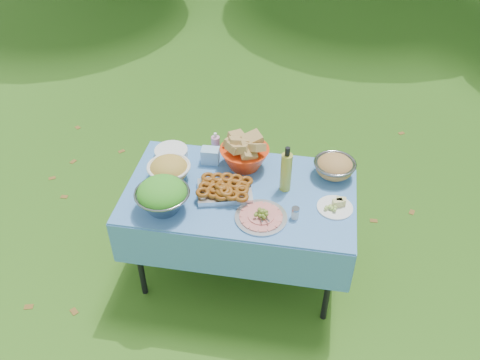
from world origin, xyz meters
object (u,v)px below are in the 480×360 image
salad_bowl (162,196)px  oil_bottle (286,169)px  plate_stack (171,153)px  picnic_table (240,232)px  pasta_bowl_steel (335,166)px  charcuterie_platter (261,214)px  bread_bowl (245,153)px

salad_bowl → oil_bottle: 0.78m
salad_bowl → oil_bottle: bearing=23.9°
salad_bowl → plate_stack: bearing=100.7°
picnic_table → plate_stack: size_ratio=6.38×
pasta_bowl_steel → charcuterie_platter: size_ratio=0.85×
salad_bowl → plate_stack: 0.55m
picnic_table → salad_bowl: size_ratio=4.44×
charcuterie_platter → oil_bottle: bearing=69.0°
charcuterie_platter → bread_bowl: bearing=110.3°
plate_stack → charcuterie_platter: size_ratio=0.72×
picnic_table → oil_bottle: (0.28, 0.06, 0.54)m
bread_bowl → oil_bottle: oil_bottle is taller
salad_bowl → pasta_bowl_steel: (1.01, 0.51, -0.04)m
picnic_table → oil_bottle: 0.61m
picnic_table → oil_bottle: oil_bottle is taller
pasta_bowl_steel → charcuterie_platter: (-0.42, -0.49, -0.04)m
plate_stack → charcuterie_platter: bearing=-36.2°
charcuterie_platter → pasta_bowl_steel: bearing=49.5°
charcuterie_platter → salad_bowl: bearing=-178.1°
bread_bowl → pasta_bowl_steel: bearing=0.1°
plate_stack → pasta_bowl_steel: pasta_bowl_steel is taller
salad_bowl → bread_bowl: size_ratio=1.00×
bread_bowl → picnic_table: bearing=-87.2°
picnic_table → salad_bowl: 0.70m
bread_bowl → charcuterie_platter: bearing=-69.7°
oil_bottle → pasta_bowl_steel: bearing=32.3°
picnic_table → bread_bowl: 0.55m
plate_stack → oil_bottle: (0.81, -0.22, 0.13)m
pasta_bowl_steel → oil_bottle: size_ratio=0.84×
salad_bowl → charcuterie_platter: salad_bowl is taller
bread_bowl → charcuterie_platter: size_ratio=1.04×
pasta_bowl_steel → picnic_table: bearing=-156.3°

